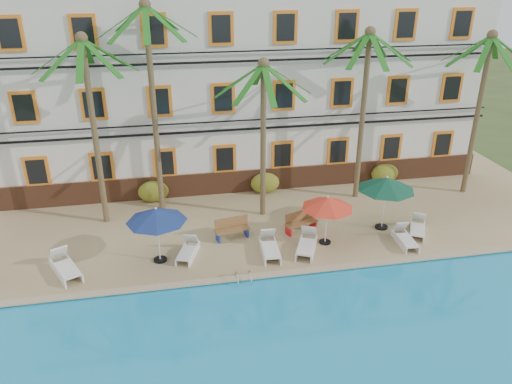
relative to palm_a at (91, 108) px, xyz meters
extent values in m
plane|color=#384C23|center=(7.34, -4.88, -5.64)|extent=(100.00, 100.00, 0.00)
cube|color=tan|center=(7.34, 0.12, -5.51)|extent=(30.00, 12.00, 0.25)
cube|color=tan|center=(7.34, -5.78, -5.36)|extent=(30.00, 0.35, 0.06)
cube|color=silver|center=(7.34, 5.12, -0.39)|extent=(25.00, 6.00, 10.00)
cube|color=brown|center=(7.34, 2.06, -4.79)|extent=(25.00, 0.12, 1.20)
cube|color=orange|center=(-3.16, 2.07, -3.49)|extent=(1.15, 0.10, 1.50)
cube|color=black|center=(-3.16, 2.02, -3.49)|extent=(0.85, 0.04, 1.20)
cube|color=orange|center=(-0.16, 2.07, -3.49)|extent=(1.15, 0.10, 1.50)
cube|color=black|center=(-0.16, 2.02, -3.49)|extent=(0.85, 0.04, 1.20)
cube|color=orange|center=(2.84, 2.07, -3.49)|extent=(1.15, 0.10, 1.50)
cube|color=black|center=(2.84, 2.02, -3.49)|extent=(0.85, 0.04, 1.20)
cube|color=orange|center=(5.84, 2.07, -3.49)|extent=(1.15, 0.10, 1.50)
cube|color=black|center=(5.84, 2.02, -3.49)|extent=(0.85, 0.04, 1.20)
cube|color=orange|center=(8.84, 2.07, -3.49)|extent=(1.15, 0.10, 1.50)
cube|color=black|center=(8.84, 2.02, -3.49)|extent=(0.85, 0.04, 1.20)
cube|color=orange|center=(11.84, 2.07, -3.49)|extent=(1.15, 0.10, 1.50)
cube|color=black|center=(11.84, 2.02, -3.49)|extent=(0.85, 0.04, 1.20)
cube|color=orange|center=(14.84, 2.07, -3.49)|extent=(1.15, 0.10, 1.50)
cube|color=black|center=(14.84, 2.02, -3.49)|extent=(0.85, 0.04, 1.20)
cube|color=orange|center=(17.84, 2.07, -3.49)|extent=(1.15, 0.10, 1.50)
cube|color=black|center=(17.84, 2.02, -3.49)|extent=(0.85, 0.04, 1.20)
cube|color=orange|center=(-3.16, 2.07, -0.39)|extent=(1.15, 0.10, 1.50)
cube|color=black|center=(-3.16, 2.02, -0.39)|extent=(0.85, 0.04, 1.20)
cube|color=orange|center=(-0.16, 2.07, -0.39)|extent=(1.15, 0.10, 1.50)
cube|color=black|center=(-0.16, 2.02, -0.39)|extent=(0.85, 0.04, 1.20)
cube|color=orange|center=(2.84, 2.07, -0.39)|extent=(1.15, 0.10, 1.50)
cube|color=black|center=(2.84, 2.02, -0.39)|extent=(0.85, 0.04, 1.20)
cube|color=orange|center=(5.84, 2.07, -0.39)|extent=(1.15, 0.10, 1.50)
cube|color=black|center=(5.84, 2.02, -0.39)|extent=(0.85, 0.04, 1.20)
cube|color=orange|center=(8.84, 2.07, -0.39)|extent=(1.15, 0.10, 1.50)
cube|color=black|center=(8.84, 2.02, -0.39)|extent=(0.85, 0.04, 1.20)
cube|color=orange|center=(11.84, 2.07, -0.39)|extent=(1.15, 0.10, 1.50)
cube|color=black|center=(11.84, 2.02, -0.39)|extent=(0.85, 0.04, 1.20)
cube|color=orange|center=(14.84, 2.07, -0.39)|extent=(1.15, 0.10, 1.50)
cube|color=black|center=(14.84, 2.02, -0.39)|extent=(0.85, 0.04, 1.20)
cube|color=orange|center=(17.84, 2.07, -0.39)|extent=(1.15, 0.10, 1.50)
cube|color=black|center=(17.84, 2.02, -0.39)|extent=(0.85, 0.04, 1.20)
cube|color=orange|center=(-3.16, 2.07, 2.81)|extent=(1.15, 0.10, 1.50)
cube|color=black|center=(-3.16, 2.02, 2.81)|extent=(0.85, 0.04, 1.20)
cube|color=orange|center=(-0.16, 2.07, 2.81)|extent=(1.15, 0.10, 1.50)
cube|color=black|center=(-0.16, 2.02, 2.81)|extent=(0.85, 0.04, 1.20)
cube|color=orange|center=(2.84, 2.07, 2.81)|extent=(1.15, 0.10, 1.50)
cube|color=black|center=(2.84, 2.02, 2.81)|extent=(0.85, 0.04, 1.20)
cube|color=orange|center=(5.84, 2.07, 2.81)|extent=(1.15, 0.10, 1.50)
cube|color=black|center=(5.84, 2.02, 2.81)|extent=(0.85, 0.04, 1.20)
cube|color=orange|center=(8.84, 2.07, 2.81)|extent=(1.15, 0.10, 1.50)
cube|color=black|center=(8.84, 2.02, 2.81)|extent=(0.85, 0.04, 1.20)
cube|color=orange|center=(11.84, 2.07, 2.81)|extent=(1.15, 0.10, 1.50)
cube|color=black|center=(11.84, 2.02, 2.81)|extent=(0.85, 0.04, 1.20)
cube|color=orange|center=(14.84, 2.07, 2.81)|extent=(1.15, 0.10, 1.50)
cube|color=black|center=(14.84, 2.02, 2.81)|extent=(0.85, 0.04, 1.20)
cube|color=orange|center=(17.84, 2.07, 2.81)|extent=(1.15, 0.10, 1.50)
cube|color=black|center=(17.84, 2.02, 2.81)|extent=(0.85, 0.04, 1.20)
cube|color=black|center=(7.34, 1.92, -1.94)|extent=(25.00, 0.08, 0.10)
cube|color=black|center=(7.34, 1.92, -1.49)|extent=(25.00, 0.08, 0.06)
cube|color=black|center=(7.34, 1.92, 1.36)|extent=(25.00, 0.08, 0.10)
cube|color=black|center=(7.34, 1.92, 1.81)|extent=(25.00, 0.08, 0.06)
cylinder|color=brown|center=(0.00, 0.00, -1.28)|extent=(0.26, 0.26, 8.20)
sphere|color=brown|center=(0.00, 0.00, 2.82)|extent=(0.50, 0.50, 0.50)
cube|color=#175E16|center=(0.00, 1.05, 2.14)|extent=(0.28, 2.12, 1.38)
cube|color=#175E16|center=(-0.74, 0.74, 2.14)|extent=(1.69, 1.69, 1.38)
cube|color=#175E16|center=(-1.05, 0.00, 2.14)|extent=(2.12, 0.28, 1.38)
cube|color=#175E16|center=(-0.74, -0.74, 2.14)|extent=(1.69, 1.69, 1.38)
cube|color=#175E16|center=(0.00, -1.05, 2.14)|extent=(0.28, 2.12, 1.38)
cube|color=#175E16|center=(0.74, -0.74, 2.14)|extent=(1.69, 1.69, 1.38)
cube|color=#175E16|center=(1.05, 0.00, 2.14)|extent=(2.12, 0.28, 1.38)
cube|color=#175E16|center=(0.74, 0.74, 2.14)|extent=(1.69, 1.69, 1.38)
cylinder|color=brown|center=(2.56, 0.92, -0.70)|extent=(0.26, 0.26, 9.36)
sphere|color=brown|center=(2.56, 0.92, 3.98)|extent=(0.50, 0.50, 0.50)
cube|color=#175E16|center=(2.56, 1.97, 3.30)|extent=(0.28, 2.12, 1.38)
cube|color=#175E16|center=(1.82, 1.66, 3.30)|extent=(1.69, 1.69, 1.38)
cube|color=#175E16|center=(1.51, 0.92, 3.30)|extent=(2.12, 0.28, 1.38)
cube|color=#175E16|center=(1.82, 0.18, 3.30)|extent=(1.69, 1.69, 1.38)
cube|color=#175E16|center=(2.56, -0.13, 3.30)|extent=(0.28, 2.12, 1.38)
cube|color=#175E16|center=(3.31, 0.18, 3.30)|extent=(1.69, 1.69, 1.38)
cube|color=#175E16|center=(3.61, 0.92, 3.30)|extent=(2.12, 0.28, 1.38)
cube|color=#175E16|center=(3.31, 1.66, 3.30)|extent=(1.69, 1.69, 1.38)
cylinder|color=brown|center=(7.26, -0.64, -1.85)|extent=(0.26, 0.26, 7.08)
sphere|color=brown|center=(7.26, -0.64, 1.69)|extent=(0.50, 0.50, 0.50)
cube|color=#175E16|center=(7.26, 0.41, 1.02)|extent=(0.28, 2.12, 1.38)
cube|color=#175E16|center=(6.52, 0.10, 1.02)|extent=(1.69, 1.69, 1.38)
cube|color=#175E16|center=(6.21, -0.64, 1.02)|extent=(2.12, 0.28, 1.38)
cube|color=#175E16|center=(6.52, -1.38, 1.02)|extent=(1.69, 1.69, 1.38)
cube|color=#175E16|center=(7.26, -1.69, 1.02)|extent=(0.28, 2.12, 1.38)
cube|color=#175E16|center=(8.00, -1.38, 1.02)|extent=(1.69, 1.69, 1.38)
cube|color=#175E16|center=(8.31, -0.64, 1.02)|extent=(2.12, 0.28, 1.38)
cube|color=#175E16|center=(8.00, 0.10, 1.02)|extent=(1.69, 1.69, 1.38)
cylinder|color=brown|center=(12.34, 0.42, -1.33)|extent=(0.26, 0.26, 8.12)
sphere|color=brown|center=(12.34, 0.42, 2.73)|extent=(0.50, 0.50, 0.50)
cube|color=#175E16|center=(12.34, 1.47, 2.05)|extent=(0.28, 2.12, 1.38)
cube|color=#175E16|center=(11.60, 1.16, 2.05)|extent=(1.69, 1.69, 1.38)
cube|color=#175E16|center=(11.29, 0.42, 2.05)|extent=(2.12, 0.28, 1.38)
cube|color=#175E16|center=(11.60, -0.32, 2.05)|extent=(1.69, 1.69, 1.38)
cube|color=#175E16|center=(12.34, -0.63, 2.05)|extent=(0.28, 2.12, 1.38)
cube|color=#175E16|center=(13.08, -0.32, 2.05)|extent=(1.69, 1.69, 1.38)
cube|color=#175E16|center=(13.39, 0.42, 2.05)|extent=(2.12, 0.28, 1.38)
cube|color=#175E16|center=(13.08, 1.16, 2.05)|extent=(1.69, 1.69, 1.38)
cylinder|color=brown|center=(18.12, -0.08, -1.44)|extent=(0.26, 0.26, 7.90)
sphere|color=brown|center=(18.12, -0.08, 2.51)|extent=(0.50, 0.50, 0.50)
cube|color=#175E16|center=(18.12, 0.98, 1.84)|extent=(0.28, 2.12, 1.38)
cube|color=#175E16|center=(17.37, 0.67, 1.84)|extent=(1.69, 1.69, 1.38)
cube|color=#175E16|center=(17.07, -0.08, 1.84)|extent=(2.12, 0.28, 1.38)
cube|color=#175E16|center=(17.37, -0.82, 1.84)|extent=(1.69, 1.69, 1.38)
cube|color=#175E16|center=(18.12, -1.13, 1.84)|extent=(0.28, 2.12, 1.38)
cube|color=#175E16|center=(19.17, -0.08, 1.84)|extent=(2.12, 0.28, 1.38)
cube|color=#175E16|center=(18.86, 0.67, 1.84)|extent=(1.69, 1.69, 1.38)
ellipsoid|color=#2A5B1A|center=(2.17, 1.72, -4.84)|extent=(1.50, 0.90, 1.10)
ellipsoid|color=#2A5B1A|center=(7.86, 1.72, -4.84)|extent=(1.50, 0.90, 1.10)
ellipsoid|color=#2A5B1A|center=(14.47, 1.72, -4.84)|extent=(1.50, 0.90, 1.10)
cylinder|color=black|center=(2.39, -3.91, -5.35)|extent=(0.53, 0.53, 0.08)
cylinder|color=silver|center=(2.39, -3.91, -4.24)|extent=(0.06, 0.06, 2.29)
cone|color=navy|center=(2.39, -3.91, -3.33)|extent=(2.39, 2.39, 0.53)
sphere|color=silver|center=(2.39, -3.91, -3.05)|extent=(0.10, 0.10, 0.10)
cylinder|color=black|center=(9.34, -3.80, -5.35)|extent=(0.50, 0.50, 0.07)
cylinder|color=silver|center=(9.34, -3.80, -4.32)|extent=(0.06, 0.06, 2.13)
cone|color=red|center=(9.34, -3.80, -3.48)|extent=(2.22, 2.22, 0.49)
sphere|color=silver|center=(9.34, -3.80, -3.21)|extent=(0.10, 0.10, 0.10)
cylinder|color=black|center=(12.26, -3.01, -5.34)|extent=(0.57, 0.57, 0.08)
cylinder|color=silver|center=(12.26, -3.01, -4.17)|extent=(0.06, 0.06, 2.43)
cone|color=#0F4530|center=(12.26, -3.01, -3.20)|extent=(2.54, 2.54, 0.56)
sphere|color=silver|center=(12.26, -3.01, -2.90)|extent=(0.10, 0.10, 0.10)
cube|color=white|center=(-1.07, -4.43, -5.04)|extent=(1.19, 1.53, 0.06)
cube|color=white|center=(-1.49, -3.56, -4.80)|extent=(0.80, 0.74, 0.70)
cube|color=white|center=(-1.48, -4.32, -5.22)|extent=(0.92, 1.81, 0.32)
cube|color=white|center=(-0.90, -4.04, -5.22)|extent=(0.92, 1.81, 0.32)
cube|color=white|center=(3.42, -4.01, -5.10)|extent=(0.90, 1.28, 0.05)
cube|color=white|center=(3.69, -3.25, -4.89)|extent=(0.65, 0.59, 0.58)
cube|color=white|center=(3.24, -3.71, -5.25)|extent=(0.60, 1.59, 0.27)
cube|color=white|center=(3.75, -3.89, -5.25)|extent=(0.60, 1.59, 0.27)
cube|color=white|center=(6.80, -4.49, -5.05)|extent=(0.71, 1.38, 0.06)
cube|color=white|center=(6.87, -3.56, -4.82)|extent=(0.65, 0.54, 0.67)
cube|color=white|center=(6.51, -4.21, -5.23)|extent=(0.19, 1.91, 0.31)
cube|color=white|center=(7.13, -4.25, -5.23)|extent=(0.19, 1.91, 0.31)
cube|color=white|center=(8.27, -4.54, -5.05)|extent=(1.11, 1.48, 0.06)
cube|color=white|center=(8.64, -3.68, -4.82)|extent=(0.77, 0.71, 0.67)
cube|color=white|center=(8.09, -4.17, -5.23)|extent=(0.83, 1.78, 0.31)
cube|color=white|center=(8.66, -4.42, -5.23)|extent=(0.83, 1.78, 0.31)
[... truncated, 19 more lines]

